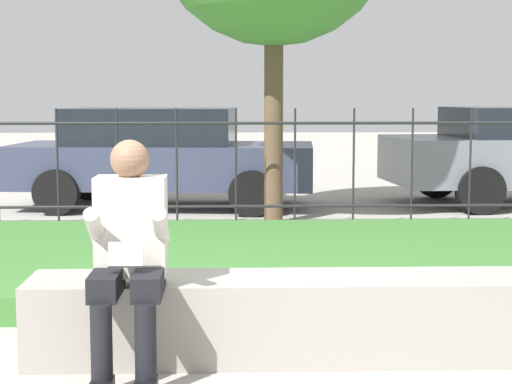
{
  "coord_description": "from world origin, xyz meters",
  "views": [
    {
      "loc": [
        -0.09,
        -4.79,
        1.51
      ],
      "look_at": [
        0.16,
        2.85,
        0.64
      ],
      "focal_mm": 60.0,
      "sensor_mm": 36.0,
      "label": 1
    }
  ],
  "objects": [
    {
      "name": "stone_bench",
      "position": [
        0.21,
        0.0,
        0.21
      ],
      "size": [
        2.87,
        0.54,
        0.47
      ],
      "color": "gray",
      "rests_on": "ground_plane"
    },
    {
      "name": "iron_fence",
      "position": [
        -0.0,
        4.67,
        0.72
      ],
      "size": [
        7.23,
        0.03,
        1.36
      ],
      "color": "#232326",
      "rests_on": "ground_plane"
    },
    {
      "name": "person_seated_reader",
      "position": [
        -0.61,
        -0.31,
        0.7
      ],
      "size": [
        0.42,
        0.73,
        1.27
      ],
      "color": "black",
      "rests_on": "ground_plane"
    },
    {
      "name": "car_parked_center",
      "position": [
        -1.0,
        6.71,
        0.71
      ],
      "size": [
        4.12,
        2.09,
        1.34
      ],
      "rotation": [
        0.0,
        0.0,
        -0.09
      ],
      "color": "#383D56",
      "rests_on": "ground_plane"
    },
    {
      "name": "grass_berm",
      "position": [
        0.0,
        2.43,
        0.1
      ],
      "size": [
        9.23,
        3.46,
        0.19
      ],
      "color": "#3D7533",
      "rests_on": "ground_plane"
    },
    {
      "name": "ground_plane",
      "position": [
        0.0,
        0.0,
        0.0
      ],
      "size": [
        60.0,
        60.0,
        0.0
      ],
      "primitive_type": "plane",
      "color": "#A8A399"
    }
  ]
}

